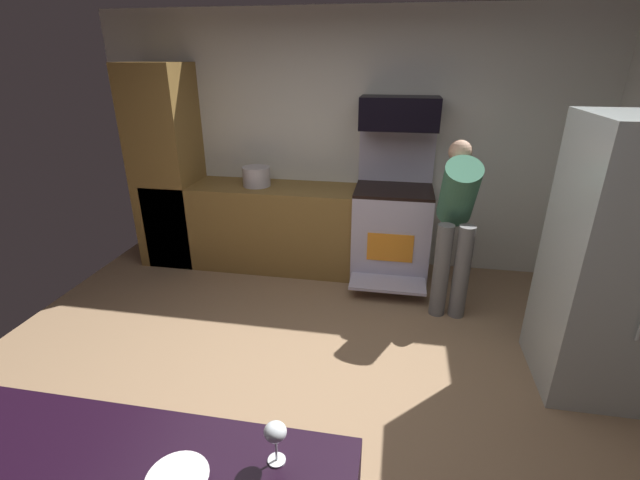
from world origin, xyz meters
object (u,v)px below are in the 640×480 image
Objects in this scene: oven_range at (391,230)px; stock_pot at (256,176)px; person_cook at (456,218)px; wine_glass_mid at (275,434)px; microwave at (399,113)px; refrigerator at (629,264)px.

stock_pot is (-1.42, 0.01, 0.49)m from oven_range.
oven_range is 1.01× the size of person_cook.
person_cook is 2.77m from wine_glass_mid.
person_cook reaches higher than wine_glass_mid.
microwave is 0.40× the size of refrigerator.
refrigerator is at bearing -39.92° from person_cook.
oven_range is at bearing 137.28° from refrigerator.
oven_range is at bearing -0.52° from stock_pot.
refrigerator is at bearing 44.67° from wine_glass_mid.
microwave is 1.57m from stock_pot.
microwave is at bearing 90.00° from oven_range.
person_cook is 5.21× the size of stock_pot.
refrigerator reaches higher than stock_pot.
stock_pot is at bearing 179.48° from oven_range.
refrigerator reaches higher than wine_glass_mid.
refrigerator reaches higher than person_cook.
refrigerator is 11.55× the size of wine_glass_mid.
refrigerator is 1.24× the size of person_cook.
oven_range is 2.03× the size of microwave.
refrigerator is (1.52, -1.40, 0.42)m from oven_range.
refrigerator is at bearing -25.72° from stock_pot.
wine_glass_mid is (-0.31, -3.21, 0.51)m from oven_range.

